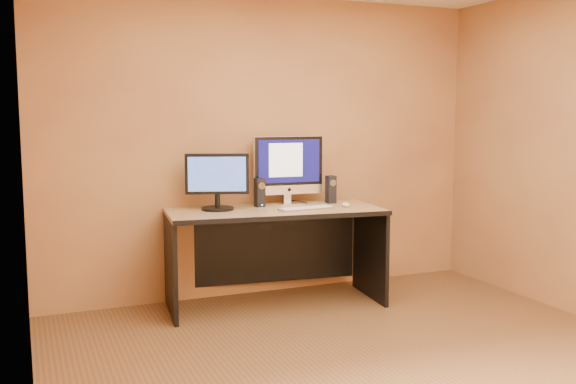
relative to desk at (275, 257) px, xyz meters
name	(u,v)px	position (x,y,z in m)	size (l,w,h in m)	color
floor	(384,372)	(0.10, -1.58, -0.40)	(4.00, 4.00, 0.00)	brown
walls	(388,162)	(0.10, -1.58, 0.90)	(4.00, 4.00, 2.60)	#AA7E44
desk	(275,257)	(0.00, 0.00, 0.00)	(1.75, 0.76, 0.81)	tan
imac	(290,169)	(0.23, 0.23, 0.70)	(0.62, 0.23, 0.60)	silver
second_monitor	(217,182)	(-0.45, 0.13, 0.63)	(0.52, 0.26, 0.46)	black
speaker_left	(260,193)	(-0.07, 0.17, 0.52)	(0.07, 0.08, 0.24)	black
speaker_right	(331,189)	(0.58, 0.14, 0.52)	(0.07, 0.08, 0.24)	black
keyboard	(306,208)	(0.23, -0.12, 0.41)	(0.47, 0.13, 0.02)	#B2B3B7
mouse	(346,205)	(0.59, -0.12, 0.42)	(0.06, 0.11, 0.04)	silver
cable_a	(299,202)	(0.35, 0.30, 0.41)	(0.01, 0.01, 0.24)	black
cable_b	(288,202)	(0.26, 0.33, 0.41)	(0.01, 0.01, 0.20)	black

